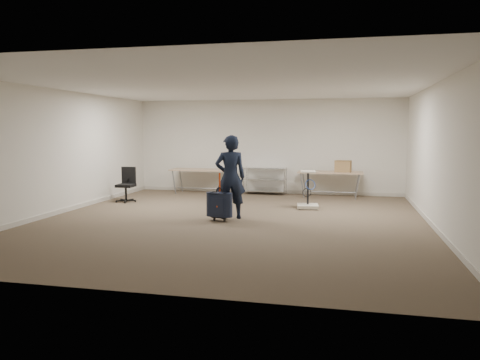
# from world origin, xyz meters

# --- Properties ---
(ground) EXTENTS (9.00, 9.00, 0.00)m
(ground) POSITION_xyz_m (0.00, 0.00, 0.00)
(ground) COLOR #47392B
(ground) RESTS_ON ground
(room_shell) EXTENTS (8.00, 9.00, 9.00)m
(room_shell) POSITION_xyz_m (0.00, 1.38, 0.05)
(room_shell) COLOR silver
(room_shell) RESTS_ON ground
(folding_table_left) EXTENTS (1.80, 0.75, 0.73)m
(folding_table_left) POSITION_xyz_m (-1.90, 3.95, 0.68)
(folding_table_left) COLOR tan
(folding_table_left) RESTS_ON ground
(folding_table_right) EXTENTS (1.80, 0.75, 0.73)m
(folding_table_right) POSITION_xyz_m (1.90, 3.95, 0.68)
(folding_table_right) COLOR tan
(folding_table_right) RESTS_ON ground
(wire_shelf) EXTENTS (1.22, 0.47, 0.80)m
(wire_shelf) POSITION_xyz_m (0.00, 4.20, 0.44)
(wire_shelf) COLOR silver
(wire_shelf) RESTS_ON ground
(person) EXTENTS (0.76, 0.64, 1.79)m
(person) POSITION_xyz_m (-0.08, 0.23, 0.89)
(person) COLOR black
(person) RESTS_ON ground
(suitcase) EXTENTS (0.40, 0.27, 1.01)m
(suitcase) POSITION_xyz_m (-0.23, -0.10, 0.34)
(suitcase) COLOR black
(suitcase) RESTS_ON ground
(office_chair) EXTENTS (0.56, 0.56, 0.92)m
(office_chair) POSITION_xyz_m (-3.34, 1.94, 0.28)
(office_chair) COLOR black
(office_chair) RESTS_ON ground
(equipment_cart) EXTENTS (0.56, 0.56, 0.92)m
(equipment_cart) POSITION_xyz_m (1.45, 1.88, 0.24)
(equipment_cart) COLOR beige
(equipment_cart) RESTS_ON ground
(cardboard_box) EXTENTS (0.47, 0.39, 0.32)m
(cardboard_box) POSITION_xyz_m (2.25, 3.92, 0.89)
(cardboard_box) COLOR olive
(cardboard_box) RESTS_ON folding_table_right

